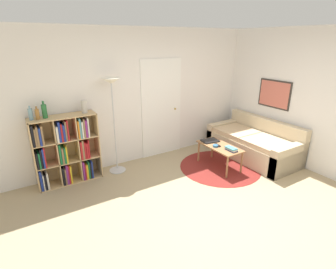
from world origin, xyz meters
The scene contains 16 objects.
ground_plane centered at (0.00, 0.00, 0.00)m, with size 14.00×14.00×0.00m, color tan.
wall_back centered at (0.02, 2.34, 1.29)m, with size 7.72×0.11×2.60m.
wall_right centered at (2.39, 1.16, 1.30)m, with size 0.08×5.32×2.60m.
rug centered at (0.98, 1.13, 0.00)m, with size 1.57×1.57×0.01m.
bookshelf centered at (-1.66, 2.13, 0.60)m, with size 1.06×0.34×1.20m.
floor_lamp centered at (-0.79, 2.06, 1.47)m, with size 0.34×0.34×1.76m.
couch centered at (1.95, 1.15, 0.28)m, with size 0.92×1.88×0.79m.
coffee_table centered at (0.97, 1.16, 0.39)m, with size 0.44×0.90×0.45m.
laptop centered at (0.96, 1.44, 0.46)m, with size 0.36×0.28×0.02m.
bowl centered at (0.86, 1.16, 0.47)m, with size 0.10×0.10×0.04m.
book_stack_on_table centered at (0.99, 0.88, 0.48)m, with size 0.13×0.23×0.06m.
remote centered at (0.94, 1.19, 0.46)m, with size 0.07×0.17×0.02m.
bottle_left centered at (-2.08, 2.14, 1.29)m, with size 0.06×0.06×0.22m.
bottle_middle centered at (-1.99, 2.13, 1.28)m, with size 0.06×0.06×0.21m.
bottle_right centered at (-1.88, 2.15, 1.31)m, with size 0.08×0.08×0.27m.
vase_on_shelf centered at (-1.27, 2.13, 1.30)m, with size 0.10×0.10×0.21m.
Camera 1 is at (-2.33, -2.27, 2.37)m, focal length 28.00 mm.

